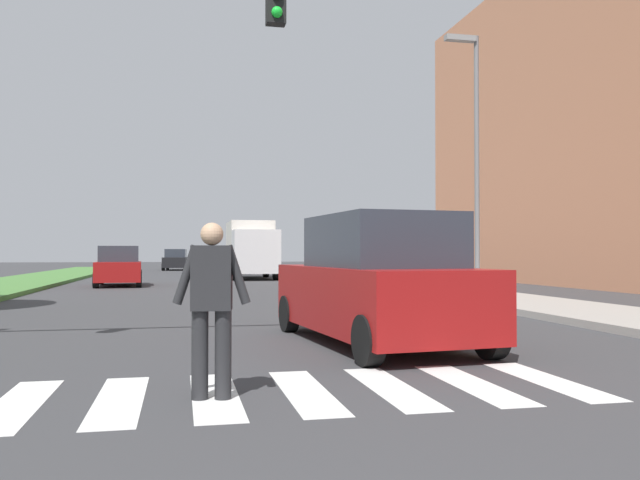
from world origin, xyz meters
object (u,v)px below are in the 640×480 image
object	(u,v)px
pedestrian_performer	(212,302)
sedan_far_horizon	(176,260)
street_lamp_right	(474,141)
suv_crossing	(377,283)
truck_box_delivery	(251,248)
sedan_midblock	(119,267)
sedan_distant	(236,262)

from	to	relation	value
pedestrian_performer	sedan_far_horizon	distance (m)	47.04
pedestrian_performer	sedan_far_horizon	bearing A→B (deg)	90.79
street_lamp_right	suv_crossing	world-z (taller)	street_lamp_right
suv_crossing	truck_box_delivery	size ratio (longest dim) A/B	0.77
pedestrian_performer	suv_crossing	distance (m)	4.21
pedestrian_performer	street_lamp_right	bearing A→B (deg)	54.07
street_lamp_right	sedan_midblock	distance (m)	16.03
truck_box_delivery	sedan_midblock	bearing A→B (deg)	-133.70
pedestrian_performer	sedan_far_horizon	world-z (taller)	pedestrian_performer
street_lamp_right	sedan_far_horizon	size ratio (longest dim) A/B	1.62
sedan_midblock	sedan_distant	xyz separation A→B (m)	(6.16, 15.40, -0.00)
suv_crossing	sedan_far_horizon	size ratio (longest dim) A/B	1.03
suv_crossing	sedan_distant	world-z (taller)	suv_crossing
street_lamp_right	sedan_distant	world-z (taller)	street_lamp_right
truck_box_delivery	street_lamp_right	bearing A→B (deg)	-75.82
street_lamp_right	sedan_far_horizon	bearing A→B (deg)	103.38
street_lamp_right	sedan_midblock	size ratio (longest dim) A/B	1.77
street_lamp_right	truck_box_delivery	bearing A→B (deg)	104.18
sedan_far_horizon	suv_crossing	bearing A→B (deg)	-85.68
street_lamp_right	suv_crossing	size ratio (longest dim) A/B	1.57
sedan_midblock	truck_box_delivery	world-z (taller)	truck_box_delivery
suv_crossing	sedan_distant	size ratio (longest dim) A/B	1.09
suv_crossing	sedan_far_horizon	xyz separation A→B (m)	(-3.31, 43.76, -0.15)
suv_crossing	truck_box_delivery	xyz separation A→B (m)	(0.78, 25.48, 0.70)
pedestrian_performer	sedan_midblock	world-z (taller)	pedestrian_performer
pedestrian_performer	sedan_distant	size ratio (longest dim) A/B	0.39
sedan_distant	truck_box_delivery	world-z (taller)	truck_box_delivery
sedan_midblock	truck_box_delivery	bearing A→B (deg)	46.30
suv_crossing	sedan_far_horizon	distance (m)	43.89
sedan_distant	sedan_far_horizon	bearing A→B (deg)	112.91
street_lamp_right	pedestrian_performer	bearing A→B (deg)	-125.93
sedan_midblock	sedan_far_horizon	world-z (taller)	sedan_far_horizon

